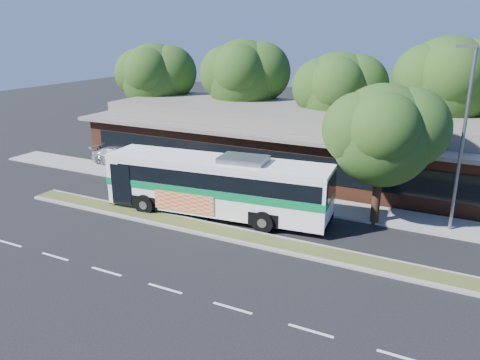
% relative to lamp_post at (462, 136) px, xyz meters
% --- Properties ---
extents(ground, '(120.00, 120.00, 0.00)m').
position_rel_lamp_post_xyz_m(ground, '(-9.56, -6.00, -4.90)').
color(ground, black).
rests_on(ground, ground).
extents(median_strip, '(26.00, 1.10, 0.15)m').
position_rel_lamp_post_xyz_m(median_strip, '(-9.56, -5.40, -4.83)').
color(median_strip, '#464E21').
rests_on(median_strip, ground).
extents(sidewalk, '(44.00, 2.60, 0.12)m').
position_rel_lamp_post_xyz_m(sidewalk, '(-9.56, 0.40, -4.84)').
color(sidewalk, gray).
rests_on(sidewalk, ground).
extents(parking_lot, '(14.00, 12.00, 0.01)m').
position_rel_lamp_post_xyz_m(parking_lot, '(-27.56, 4.00, -4.90)').
color(parking_lot, black).
rests_on(parking_lot, ground).
extents(plaza_building, '(33.20, 11.20, 4.45)m').
position_rel_lamp_post_xyz_m(plaza_building, '(-9.56, 6.99, -2.77)').
color(plaza_building, '#582C1B').
rests_on(plaza_building, ground).
extents(lamp_post, '(0.93, 0.18, 9.07)m').
position_rel_lamp_post_xyz_m(lamp_post, '(0.00, 0.00, 0.00)').
color(lamp_post, slate).
rests_on(lamp_post, ground).
extents(tree_bg_a, '(6.47, 5.80, 8.63)m').
position_rel_lamp_post_xyz_m(tree_bg_a, '(-24.15, 9.14, 0.97)').
color(tree_bg_a, black).
rests_on(tree_bg_a, ground).
extents(tree_bg_b, '(6.69, 6.00, 9.00)m').
position_rel_lamp_post_xyz_m(tree_bg_b, '(-16.13, 10.14, 1.24)').
color(tree_bg_b, black).
rests_on(tree_bg_b, ground).
extents(tree_bg_c, '(6.24, 5.60, 8.26)m').
position_rel_lamp_post_xyz_m(tree_bg_c, '(-8.16, 9.13, 0.69)').
color(tree_bg_c, black).
rests_on(tree_bg_c, ground).
extents(tree_bg_d, '(6.91, 6.20, 9.37)m').
position_rel_lamp_post_xyz_m(tree_bg_d, '(-1.12, 10.15, 1.52)').
color(tree_bg_d, black).
rests_on(tree_bg_d, ground).
extents(transit_bus, '(12.52, 3.88, 3.46)m').
position_rel_lamp_post_xyz_m(transit_bus, '(-11.44, -3.39, -2.98)').
color(transit_bus, white).
rests_on(transit_bus, ground).
extents(sedan, '(4.88, 2.25, 1.38)m').
position_rel_lamp_post_xyz_m(sedan, '(-22.69, 1.80, -4.21)').
color(sedan, silver).
rests_on(sedan, ground).
extents(sidewalk_tree, '(5.72, 5.13, 7.28)m').
position_rel_lamp_post_xyz_m(sidewalk_tree, '(-3.19, -0.58, -0.07)').
color(sidewalk_tree, black).
rests_on(sidewalk_tree, ground).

